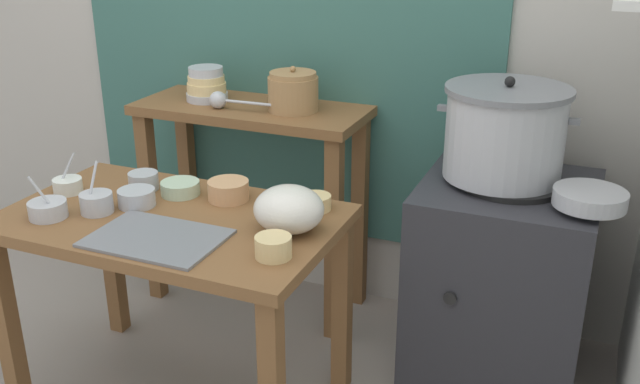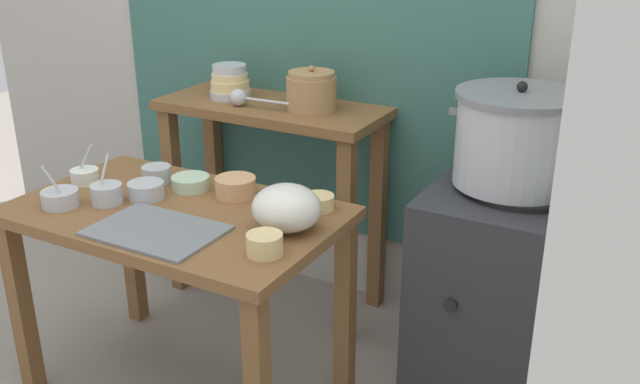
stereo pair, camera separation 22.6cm
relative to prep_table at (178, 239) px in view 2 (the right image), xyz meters
The scene contains 20 objects.
wall_back 1.23m from the prep_table, 79.59° to the left, with size 4.40×0.12×2.60m.
prep_table is the anchor object (origin of this frame).
back_shelf_table 0.74m from the prep_table, 96.34° to the left, with size 0.96×0.40×0.90m.
stove_block 1.19m from the prep_table, 31.00° to the left, with size 0.60×0.61×0.78m.
steamer_pot 1.19m from the prep_table, 32.90° to the left, with size 0.47×0.43×0.36m.
clay_pot 0.82m from the prep_table, 81.33° to the left, with size 0.20×0.20×0.18m.
bowl_stack_enamel 0.87m from the prep_table, 111.48° to the left, with size 0.17×0.17×0.14m.
ladle 0.74m from the prep_table, 104.61° to the left, with size 0.31×0.07×0.07m.
serving_tray 0.22m from the prep_table, 69.03° to the right, with size 0.40×0.28×0.01m, color slate.
plastic_bag 0.45m from the prep_table, ahead, with size 0.22×0.21×0.15m, color silver.
wide_pan 1.36m from the prep_table, 20.13° to the left, with size 0.23×0.23×0.05m, color #B7BABF.
prep_bowl_0 0.42m from the prep_table, 155.13° to the right, with size 0.12×0.12×0.15m.
prep_bowl_1 0.50m from the prep_table, 28.99° to the left, with size 0.11×0.11×0.05m.
prep_bowl_2 0.31m from the prep_table, 143.20° to the left, with size 0.11×0.11×0.06m.
prep_bowl_3 0.23m from the prep_table, 112.17° to the left, with size 0.14×0.14×0.05m.
prep_bowl_4 0.48m from the prep_table, 16.89° to the right, with size 0.11×0.11×0.06m.
prep_bowl_5 0.27m from the prep_table, 60.57° to the left, with size 0.14×0.14×0.07m.
prep_bowl_6 0.47m from the prep_table, behind, with size 0.10×0.10×0.14m.
prep_bowl_7 0.29m from the prep_table, 163.44° to the right, with size 0.11×0.11×0.17m.
prep_bowl_8 0.21m from the prep_table, 169.70° to the left, with size 0.12×0.12×0.06m.
Camera 2 is at (1.38, -1.59, 1.67)m, focal length 40.12 mm.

